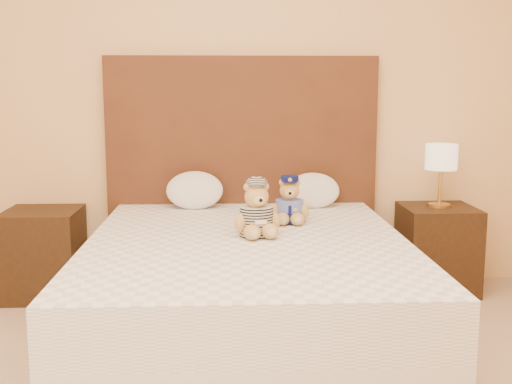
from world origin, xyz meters
TOP-DOWN VIEW (x-y plane):
  - bed at (0.00, 1.20)m, footprint 1.60×2.00m
  - headboard at (0.00, 2.21)m, footprint 1.75×0.08m
  - nightstand_left at (-1.25, 2.00)m, footprint 0.45×0.45m
  - nightstand_right at (1.25, 2.00)m, footprint 0.45×0.45m
  - lamp at (1.25, 2.00)m, footprint 0.20×0.20m
  - teddy_police at (0.25, 1.57)m, footprint 0.24×0.23m
  - teddy_prisoner at (0.05, 1.25)m, footprint 0.30×0.29m
  - pillow_left at (-0.30, 2.03)m, footprint 0.36×0.23m
  - pillow_right at (0.45, 2.03)m, footprint 0.33×0.22m

SIDE VIEW (x-z plane):
  - nightstand_left at x=-1.25m, z-range 0.00..0.55m
  - nightstand_right at x=1.25m, z-range 0.00..0.55m
  - bed at x=0.00m, z-range 0.00..0.55m
  - pillow_right at x=0.45m, z-range 0.55..0.79m
  - pillow_left at x=-0.30m, z-range 0.55..0.80m
  - teddy_police at x=0.25m, z-range 0.55..0.81m
  - teddy_prisoner at x=0.05m, z-range 0.55..0.83m
  - headboard at x=0.00m, z-range 0.00..1.50m
  - lamp at x=1.25m, z-range 0.65..1.05m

